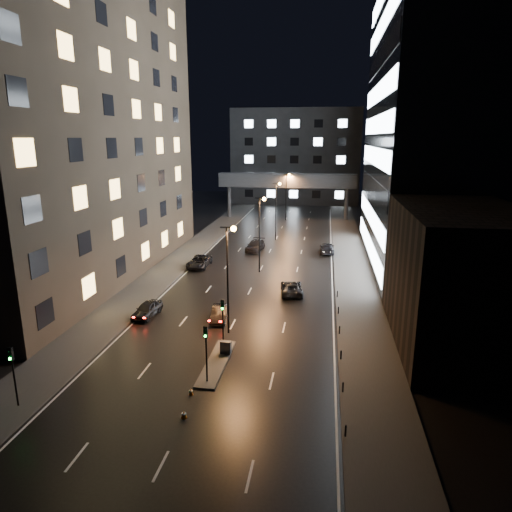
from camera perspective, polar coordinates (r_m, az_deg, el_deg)
The scene contains 26 objects.
ground at distance 73.12m, azimuth 1.78°, elevation 0.66°, with size 160.00×160.00×0.00m, color black.
sidewalk_left at distance 70.94m, azimuth -8.79°, elevation 0.11°, with size 5.00×110.00×0.15m, color #383533.
sidewalk_right at distance 67.89m, azimuth 11.79°, elevation -0.69°, with size 5.00×110.00×0.15m, color #383533.
building_left at distance 62.68m, azimuth -21.79°, elevation 15.78°, with size 15.00×48.00×40.00m, color #2D2319.
building_right_low at distance 42.72m, azimuth 24.00°, elevation -2.51°, with size 10.00×18.00×12.00m, color black.
building_right_glass at distance 68.64m, azimuth 23.77°, elevation 17.51°, with size 20.00×36.00×45.00m, color black.
building_far at distance 128.83m, azimuth 5.03°, elevation 12.29°, with size 34.00×14.00×25.00m, color #333335.
skybridge at distance 101.23m, azimuth 3.90°, elevation 9.33°, with size 30.00×3.00×10.00m.
median_island at distance 37.80m, azimuth -4.94°, elevation -13.15°, with size 1.60×8.00×0.15m, color #383533.
traffic_signal_near at distance 38.73m, azimuth -4.17°, elevation -7.51°, with size 0.28×0.34×4.40m.
traffic_signal_far at distance 33.85m, azimuth -6.26°, elevation -10.96°, with size 0.28×0.34×4.40m.
traffic_signal_corner at distance 34.82m, azimuth -28.13°, elevation -12.23°, with size 0.28×0.34×4.40m.
bollard_row at distance 40.80m, azimuth 10.48°, elevation -10.58°, with size 0.12×25.12×0.90m.
streetlight_near at distance 40.89m, azimuth -3.37°, elevation -1.23°, with size 1.45×0.50×10.15m.
streetlight_mid_a at distance 60.08m, azimuth 0.59°, elevation 3.93°, with size 1.45×0.50×10.15m.
streetlight_mid_b at distance 79.67m, azimuth 2.63°, elevation 6.57°, with size 1.45×0.50×10.15m.
streetlight_far at distance 99.42m, azimuth 3.88°, elevation 8.16°, with size 1.45×0.50×10.15m.
car_away_a at distance 47.78m, azimuth -13.46°, elevation -6.52°, with size 1.77×4.40×1.50m, color black.
car_away_b at distance 45.80m, azimuth -4.55°, elevation -7.14°, with size 1.50×4.31×1.42m, color black.
car_away_c at distance 64.23m, azimuth -7.11°, elevation -0.71°, with size 2.61×5.66×1.57m, color black.
car_away_d at distance 72.99m, azimuth -0.10°, elevation 1.30°, with size 2.30×5.65×1.64m, color black.
car_toward_a at distance 53.18m, azimuth 4.47°, elevation -3.98°, with size 2.41×5.22×1.45m, color black.
car_toward_b at distance 72.40m, azimuth 8.87°, elevation 0.98°, with size 2.21×5.42×1.57m, color black.
utility_cabinet at distance 38.85m, azimuth -3.81°, elevation -11.30°, with size 0.88×0.46×1.08m, color #444446.
cone_a at distance 33.91m, azimuth -8.14°, elevation -16.43°, with size 0.33×0.33×0.50m, color #DA5F0B.
cone_b at distance 31.65m, azimuth -9.00°, elevation -18.97°, with size 0.40×0.40×0.48m, color orange.
Camera 1 is at (8.47, -30.44, 17.67)m, focal length 32.00 mm.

